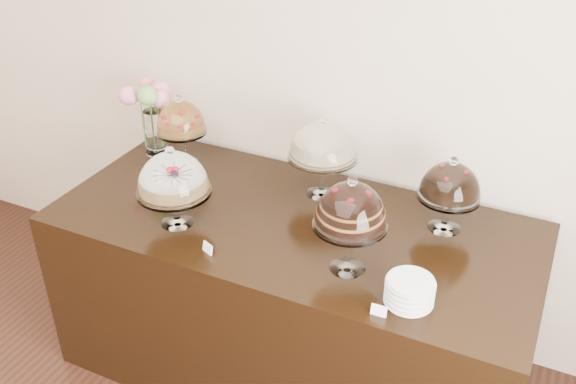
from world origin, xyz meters
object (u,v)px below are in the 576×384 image
at_px(display_counter, 292,298).
at_px(cake_stand_dark_choco, 450,184).
at_px(plate_stack, 410,291).
at_px(cake_stand_sugar_sponge, 173,177).
at_px(flower_vase, 151,109).
at_px(cake_stand_fruit_tart, 181,120).
at_px(cake_stand_cheesecake, 323,144).
at_px(cake_stand_choco_layer, 351,209).

xyz_separation_m(display_counter, cake_stand_dark_choco, (0.63, 0.24, 0.67)).
bearing_deg(plate_stack, cake_stand_sugar_sponge, 175.81).
bearing_deg(display_counter, flower_vase, 163.05).
relative_size(cake_stand_dark_choco, cake_stand_fruit_tart, 0.92).
height_order(cake_stand_sugar_sponge, cake_stand_fruit_tart, cake_stand_fruit_tart).
xyz_separation_m(cake_stand_sugar_sponge, plate_stack, (1.10, -0.08, -0.18)).
distance_m(cake_stand_sugar_sponge, cake_stand_fruit_tart, 0.57).
relative_size(cake_stand_cheesecake, cake_stand_fruit_tart, 1.05).
relative_size(flower_vase, plate_stack, 2.26).
distance_m(cake_stand_sugar_sponge, cake_stand_cheesecake, 0.71).
bearing_deg(cake_stand_sugar_sponge, cake_stand_cheesecake, 46.73).
relative_size(display_counter, cake_stand_dark_choco, 6.19).
height_order(cake_stand_sugar_sponge, cake_stand_dark_choco, cake_stand_sugar_sponge).
height_order(display_counter, plate_stack, plate_stack).
relative_size(cake_stand_dark_choco, plate_stack, 1.94).
bearing_deg(cake_stand_dark_choco, plate_stack, -89.98).
bearing_deg(cake_stand_cheesecake, display_counter, -94.44).
bearing_deg(cake_stand_choco_layer, plate_stack, -19.38).
height_order(cake_stand_cheesecake, cake_stand_fruit_tart, cake_stand_cheesecake).
bearing_deg(display_counter, plate_stack, -26.56).
bearing_deg(flower_vase, cake_stand_cheesecake, -0.52).
distance_m(cake_stand_choco_layer, cake_stand_cheesecake, 0.59).
distance_m(cake_stand_sugar_sponge, cake_stand_choco_layer, 0.81).
xyz_separation_m(cake_stand_cheesecake, flower_vase, (-0.98, 0.01, -0.01)).
height_order(cake_stand_choco_layer, cake_stand_fruit_tart, cake_stand_choco_layer).
height_order(display_counter, cake_stand_cheesecake, cake_stand_cheesecake).
bearing_deg(flower_vase, cake_stand_choco_layer, -21.27).
distance_m(cake_stand_cheesecake, plate_stack, 0.88).
relative_size(cake_stand_sugar_sponge, flower_vase, 0.93).
bearing_deg(cake_stand_cheesecake, cake_stand_dark_choco, -3.57).
height_order(cake_stand_dark_choco, plate_stack, cake_stand_dark_choco).
bearing_deg(cake_stand_fruit_tart, plate_stack, -22.53).
bearing_deg(cake_stand_cheesecake, cake_stand_fruit_tart, -178.21).
distance_m(cake_stand_choco_layer, cake_stand_dark_choco, 0.54).
bearing_deg(cake_stand_choco_layer, cake_stand_dark_choco, 58.21).
bearing_deg(flower_vase, cake_stand_sugar_sponge, -47.11).
distance_m(cake_stand_sugar_sponge, flower_vase, 0.72).
bearing_deg(cake_stand_choco_layer, cake_stand_cheesecake, 123.14).
bearing_deg(cake_stand_fruit_tart, cake_stand_sugar_sponge, -59.90).
height_order(cake_stand_sugar_sponge, cake_stand_cheesecake, cake_stand_cheesecake).
distance_m(flower_vase, plate_stack, 1.71).
xyz_separation_m(cake_stand_choco_layer, cake_stand_dark_choco, (0.28, 0.46, -0.06)).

